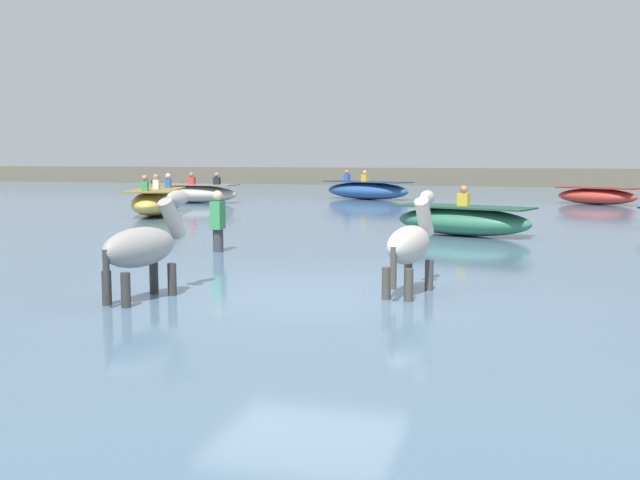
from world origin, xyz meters
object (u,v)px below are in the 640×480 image
Objects in this scene: boat_near_starboard at (597,196)px; boat_near_port at (193,193)px; horse_lead_pinto at (411,247)px; boat_distant_west at (157,202)px; horse_trailing_grey at (143,250)px; boat_distant_east at (463,221)px; person_onlooker_left at (218,230)px; boat_far_inshore at (367,190)px.

boat_near_port is at bearing -167.66° from boat_near_starboard.
horse_lead_pinto is 0.41× the size of boat_distant_west.
boat_distant_west is at bearing 131.41° from horse_lead_pinto.
boat_distant_west is at bearing 117.95° from horse_trailing_grey.
horse_lead_pinto is at bearing -89.93° from boat_distant_east.
person_onlooker_left is at bearing 142.00° from horse_lead_pinto.
boat_near_port is at bearing 140.42° from boat_distant_east.
boat_near_starboard is 9.43m from boat_far_inshore.
horse_trailing_grey reaches higher than boat_distant_east.
horse_trailing_grey is at bearing -108.09° from boat_near_starboard.
horse_lead_pinto is at bearing 22.51° from horse_trailing_grey.
horse_lead_pinto is at bearing -76.03° from boat_far_inshore.
horse_lead_pinto reaches higher than boat_near_port.
boat_distant_east is (-0.01, 7.76, -0.28)m from horse_lead_pinto.
horse_trailing_grey is 9.67m from boat_distant_east.
boat_near_port reaches higher than boat_distant_east.
boat_far_inshore is (-9.38, 0.95, 0.07)m from boat_near_starboard.
boat_near_port is (-11.62, 17.36, -0.25)m from horse_lead_pinto.
boat_far_inshore is 14.96m from boat_distant_east.
boat_near_port is at bearing 123.79° from horse_lead_pinto.
boat_distant_west reaches higher than boat_near_port.
person_onlooker_left is (7.31, -13.99, 0.05)m from boat_near_port.
boat_far_inshore is at bearing 95.34° from horse_trailing_grey.
boat_near_port is (-11.61, 9.60, 0.03)m from boat_distant_east.
boat_near_port is (-15.59, -3.41, 0.05)m from boat_near_starboard.
horse_lead_pinto is at bearing -38.00° from person_onlooker_left.
boat_near_starboard is 0.76× the size of boat_distant_west.
boat_distant_west is 9.71m from person_onlooker_left.
horse_lead_pinto is 0.51× the size of boat_distant_east.
boat_far_inshore is at bearing 111.14° from boat_distant_east.
boat_far_inshore is at bearing 66.50° from boat_distant_west.
horse_lead_pinto is 15.03m from boat_distant_west.
horse_lead_pinto is 0.99× the size of horse_trailing_grey.
person_onlooker_left is (5.64, -7.91, 0.01)m from boat_distant_west.
boat_near_port is 15.79m from person_onlooker_left.
horse_trailing_grey is at bearing -84.66° from boat_far_inshore.
horse_trailing_grey is 0.42× the size of boat_distant_west.
person_onlooker_left reaches higher than boat_distant_east.
horse_trailing_grey is 4.83m from person_onlooker_left.
horse_lead_pinto is 3.52m from horse_trailing_grey.
horse_trailing_grey reaches higher than boat_near_port.
horse_trailing_grey is 14.29m from boat_distant_west.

